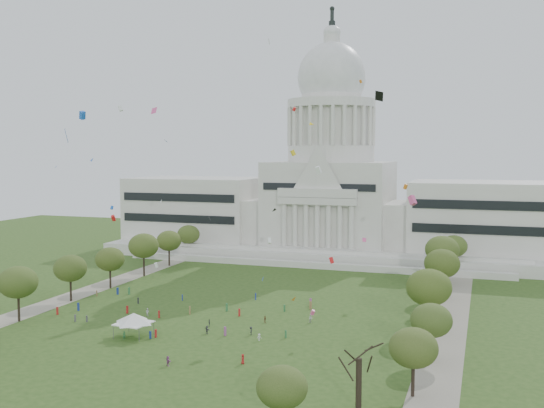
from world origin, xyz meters
The scene contains 33 objects.
ground centered at (0.00, 0.00, 0.00)m, with size 400.00×400.00×0.00m, color #2B4A18.
capitol centered at (0.00, 113.59, 22.30)m, with size 160.00×64.50×91.30m.
path_left centered at (-48.00, 30.00, 0.02)m, with size 8.00×160.00×0.04m, color gray.
path_right centered at (48.00, 30.00, 0.02)m, with size 8.00×160.00×0.04m, color gray.
row_tree_r_0 centered at (44.94, -19.59, 7.75)m, with size 7.67×7.67×10.91m.
row_tree_l_1 centered at (-44.07, -2.96, 8.95)m, with size 8.86×8.86×12.59m.
row_tree_r_1 centered at (46.22, -1.75, 7.66)m, with size 7.58×7.58×10.78m.
row_tree_l_2 centered at (-45.04, 17.30, 8.51)m, with size 8.42×8.42×11.97m.
row_tree_r_2 centered at (44.17, 17.44, 9.66)m, with size 9.55×9.55×13.58m.
row_tree_l_3 centered at (-44.09, 33.92, 8.21)m, with size 8.12×8.12×11.55m.
row_tree_r_3 centered at (44.40, 34.48, 7.08)m, with size 7.01×7.01×9.98m.
row_tree_l_4 centered at (-44.08, 52.42, 9.39)m, with size 9.29×9.29×13.21m.
row_tree_r_4 centered at (44.76, 50.04, 9.29)m, with size 9.19×9.19×13.06m.
row_tree_l_5 centered at (-45.22, 71.01, 8.42)m, with size 8.33×8.33×11.85m.
row_tree_r_5 centered at (43.49, 70.19, 9.93)m, with size 9.82×9.82×13.96m.
row_tree_l_6 centered at (-46.87, 89.14, 8.27)m, with size 8.19×8.19×11.64m.
row_tree_r_6 centered at (45.96, 88.13, 8.51)m, with size 8.42×8.42×11.97m.
near_tree_1 centered at (30.00, -40.00, 7.00)m, with size 6.93×6.93×9.86m.
big_bare_tree centered at (38.00, -28.00, 8.67)m, with size 6.00×5.00×12.80m.
event_tent centered at (-13.40, -4.97, 3.89)m, with size 9.90×9.90×5.02m.
person_0 centered at (38.45, 10.01, 0.77)m, with size 0.76×0.49×1.55m, color #994C8C.
person_2 centered at (18.62, 16.90, 0.95)m, with size 0.92×0.57×1.90m, color silver.
person_3 centered at (9.25, 3.65, 0.88)m, with size 1.13×0.58×1.75m, color #26262B.
person_4 centered at (-1.71, 6.97, 0.78)m, with size 0.91×0.50×1.56m, color #4C4C51.
person_5 centered at (0.23, 1.50, 0.88)m, with size 1.62×0.64×1.75m, color #4C4C51.
person_6 centered at (14.22, -13.80, 0.91)m, with size 0.89×0.58×1.82m, color #B21E1E.
person_7 centered at (-14.06, -7.65, 0.89)m, with size 0.65×0.48×1.78m, color #33723F.
person_8 centered at (-18.99, 10.46, 0.91)m, with size 0.89×0.55×1.82m, color silver.
person_9 centered at (12.28, 0.38, 0.73)m, with size 0.94×0.49×1.46m, color silver.
person_10 centered at (8.95, 13.50, 0.83)m, with size 0.97×0.53×1.66m, color olive.
person_11 centered at (1.93, -19.04, 0.90)m, with size 1.66×0.66×1.79m, color #994C8C.
distant_crowd centered at (-13.46, 16.08, 0.89)m, with size 59.24×39.45×1.94m.
kite_swarm centered at (1.10, 10.01, 29.66)m, with size 86.54×101.61×60.09m.
Camera 1 is at (54.87, -118.05, 38.12)m, focal length 42.00 mm.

